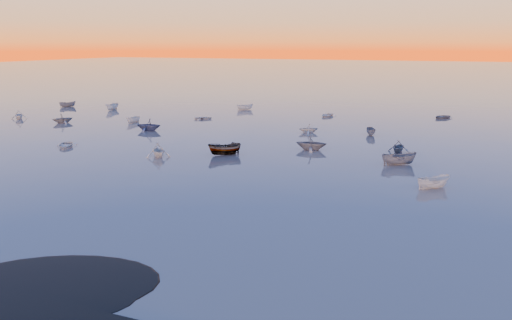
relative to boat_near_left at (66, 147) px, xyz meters
The scene contains 6 objects.
ground 76.38m from the boat_near_left, 66.22° to the left, with size 600.00×600.00×0.00m, color #6F635C.
mud_lobes 43.77m from the boat_near_left, 45.28° to the right, with size 140.00×6.00×0.07m, color black, non-canonical shape.
moored_fleet 38.38m from the boat_near_left, 36.63° to the left, with size 124.00×58.00×1.20m, color silver, non-canonical shape.
boat_near_left is the anchor object (origin of this frame).
boat_near_center 43.75m from the boat_near_left, ahead, with size 4.15×1.75×1.44m, color slate.
boat_near_right 44.58m from the boat_near_left, 17.69° to the left, with size 3.48×1.57×1.22m, color slate.
Camera 1 is at (17.96, -22.03, 13.82)m, focal length 35.00 mm.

